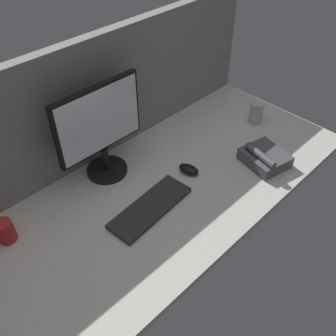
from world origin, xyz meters
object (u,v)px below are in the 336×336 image
at_px(monitor, 100,128).
at_px(mug_steel, 256,112).
at_px(mouse, 189,169).
at_px(desk_phone, 264,158).
at_px(mug_red_plastic, 5,231).
at_px(keyboard, 150,207).

xyz_separation_m(monitor, mug_steel, (0.78, -0.25, -0.18)).
height_order(monitor, mouse, monitor).
bearing_deg(monitor, desk_phone, -40.74).
xyz_separation_m(mouse, mug_red_plastic, (-0.75, 0.22, 0.03)).
relative_size(keyboard, mug_steel, 3.26).
distance_m(monitor, mug_steel, 0.84).
distance_m(mouse, mug_red_plastic, 0.78).
xyz_separation_m(keyboard, mug_steel, (0.80, 0.06, 0.05)).
distance_m(monitor, desk_phone, 0.74).
relative_size(keyboard, mouse, 3.85).
height_order(mouse, mug_red_plastic, mug_red_plastic).
bearing_deg(keyboard, desk_phone, -20.64).
bearing_deg(mug_steel, mug_red_plastic, 171.02).
distance_m(mouse, mug_steel, 0.53).
xyz_separation_m(mug_steel, mug_red_plastic, (-1.28, 0.20, -0.01)).
distance_m(mug_steel, mug_red_plastic, 1.29).
bearing_deg(mug_steel, monitor, 162.64).
bearing_deg(mouse, monitor, 123.36).
bearing_deg(mug_steel, mouse, -177.56).
bearing_deg(keyboard, mug_red_plastic, 146.01).
distance_m(keyboard, desk_phone, 0.58).
relative_size(monitor, desk_phone, 1.91).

